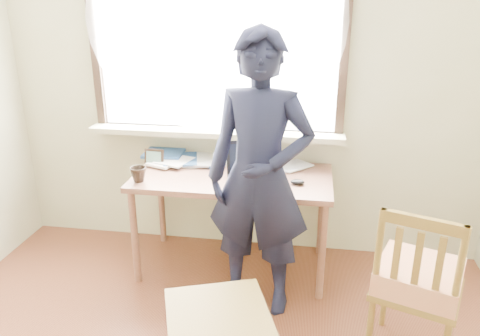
% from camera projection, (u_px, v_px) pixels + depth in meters
% --- Properties ---
extents(room_shell, '(3.52, 4.02, 2.61)m').
position_uv_depth(room_shell, '(157.00, 70.00, 1.53)').
color(room_shell, beige).
rests_on(room_shell, ground).
extents(desk, '(1.33, 0.67, 0.71)m').
position_uv_depth(desk, '(233.00, 185.00, 3.20)').
color(desk, brown).
rests_on(desk, ground).
extents(laptop, '(0.40, 0.35, 0.24)m').
position_uv_depth(laptop, '(253.00, 170.00, 3.10)').
color(laptop, black).
rests_on(laptop, desk).
extents(mug_white, '(0.13, 0.13, 0.09)m').
position_uv_depth(mug_white, '(221.00, 158.00, 3.37)').
color(mug_white, white).
rests_on(mug_white, desk).
extents(mug_dark, '(0.13, 0.13, 0.10)m').
position_uv_depth(mug_dark, '(139.00, 174.00, 3.05)').
color(mug_dark, black).
rests_on(mug_dark, desk).
extents(mouse, '(0.09, 0.06, 0.03)m').
position_uv_depth(mouse, '(298.00, 182.00, 3.01)').
color(mouse, black).
rests_on(mouse, desk).
extents(desk_clutter, '(0.82, 0.50, 0.05)m').
position_uv_depth(desk_clutter, '(195.00, 158.00, 3.43)').
color(desk_clutter, white).
rests_on(desk_clutter, desk).
extents(book_a, '(0.24, 0.31, 0.03)m').
position_uv_depth(book_a, '(185.00, 160.00, 3.42)').
color(book_a, white).
rests_on(book_a, desk).
extents(book_b, '(0.29, 0.30, 0.02)m').
position_uv_depth(book_b, '(285.00, 163.00, 3.38)').
color(book_b, white).
rests_on(book_b, desk).
extents(picture_frame, '(0.14, 0.02, 0.11)m').
position_uv_depth(picture_frame, '(154.00, 158.00, 3.33)').
color(picture_frame, black).
rests_on(picture_frame, desk).
extents(work_chair, '(0.60, 0.59, 0.48)m').
position_uv_depth(work_chair, '(218.00, 324.00, 2.20)').
color(work_chair, olive).
rests_on(work_chair, ground).
extents(side_chair, '(0.54, 0.53, 0.91)m').
position_uv_depth(side_chair, '(418.00, 280.00, 2.42)').
color(side_chair, olive).
rests_on(side_chair, ground).
extents(person, '(0.67, 0.48, 1.72)m').
position_uv_depth(person, '(259.00, 177.00, 2.74)').
color(person, black).
rests_on(person, ground).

